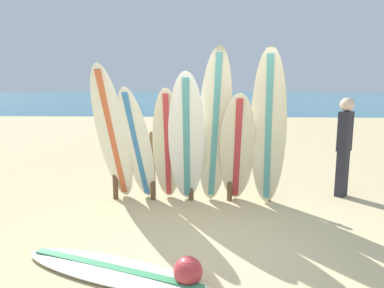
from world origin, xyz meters
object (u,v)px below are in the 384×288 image
object	(u,v)px
small_boat_offshore	(222,100)
beach_ball	(188,271)
surfboard_leaning_center	(187,141)
surfboard_leaning_left	(137,147)
surfboard_rack	(191,160)
surfboard_leaning_center_right	(215,129)
surfboard_leaning_right	(237,150)
surfboard_lying_on_sand	(113,270)
beachgoer_standing	(344,143)
surfboard_leaning_center_left	(167,147)
surfboard_leaning_far_right	(268,131)
surfboard_leaning_far_left	(113,137)

from	to	relation	value
small_boat_offshore	beach_ball	xyz separation A→B (m)	(-1.66, -36.89, -0.11)
surfboard_leaning_center	beach_ball	size ratio (longest dim) A/B	7.40
surfboard_leaning_center	small_boat_offshore	xyz separation A→B (m)	(1.81, 34.64, -0.84)
surfboard_leaning_left	surfboard_leaning_center	size ratio (longest dim) A/B	0.90
surfboard_rack	surfboard_leaning_center_right	xyz separation A→B (m)	(0.39, -0.29, 0.57)
surfboard_leaning_right	surfboard_lying_on_sand	xyz separation A→B (m)	(-1.47, -2.17, -0.91)
surfboard_leaning_left	small_boat_offshore	distance (m)	34.66
surfboard_rack	small_boat_offshore	world-z (taller)	surfboard_rack
surfboard_leaning_center_right	small_boat_offshore	xyz separation A→B (m)	(1.37, 34.54, -1.03)
beachgoer_standing	surfboard_leaning_center_left	bearing A→B (deg)	-168.29
small_boat_offshore	surfboard_leaning_center_left	bearing A→B (deg)	-93.53
surfboard_leaning_far_right	surfboard_leaning_center_left	bearing A→B (deg)	175.30
surfboard_leaning_center_left	beach_ball	size ratio (longest dim) A/B	6.60
surfboard_rack	beachgoer_standing	distance (m)	2.73
surfboard_leaning_center	surfboard_leaning_right	size ratio (longest dim) A/B	1.16
surfboard_leaning_center_left	surfboard_leaning_center_right	size ratio (longest dim) A/B	0.76
surfboard_leaning_right	surfboard_leaning_left	bearing A→B (deg)	-179.32
surfboard_leaning_center_right	surfboard_leaning_far_left	bearing A→B (deg)	-177.94
surfboard_leaning_far_right	beachgoer_standing	bearing A→B (deg)	27.56
surfboard_rack	surfboard_leaning_far_right	world-z (taller)	surfboard_leaning_far_right
surfboard_lying_on_sand	beachgoer_standing	world-z (taller)	beachgoer_standing
surfboard_leaning_left	beachgoer_standing	size ratio (longest dim) A/B	1.12
small_boat_offshore	surfboard_lying_on_sand	bearing A→B (deg)	-93.86
surfboard_leaning_left	surfboard_rack	bearing A→B (deg)	19.10
surfboard_leaning_left	surfboard_lying_on_sand	xyz separation A→B (m)	(0.15, -2.15, -0.95)
surfboard_leaning_right	small_boat_offshore	distance (m)	34.55
surfboard_leaning_center_right	beach_ball	world-z (taller)	surfboard_leaning_center_right
surfboard_leaning_center_right	surfboard_leaning_far_right	size ratio (longest dim) A/B	1.01
surfboard_leaning_right	surfboard_leaning_far_right	world-z (taller)	surfboard_leaning_far_right
surfboard_leaning_center	surfboard_leaning_far_left	bearing A→B (deg)	178.35
surfboard_leaning_far_right	surfboard_rack	bearing A→B (deg)	161.30
surfboard_leaning_center_right	small_boat_offshore	size ratio (longest dim) A/B	1.11
surfboard_leaning_left	surfboard_leaning_center_left	distance (m)	0.49
surfboard_leaning_center_left	surfboard_leaning_center_right	xyz separation A→B (m)	(0.76, -0.01, 0.30)
surfboard_leaning_far_left	surfboard_leaning_center	bearing A→B (deg)	-1.65
surfboard_leaning_far_right	small_boat_offshore	world-z (taller)	surfboard_leaning_far_right
surfboard_leaning_far_right	beach_ball	bearing A→B (deg)	-116.78
surfboard_rack	surfboard_leaning_far_right	bearing A→B (deg)	-18.70
surfboard_leaning_far_right	surfboard_lying_on_sand	distance (m)	3.07
surfboard_rack	surfboard_leaning_center_right	world-z (taller)	surfboard_leaning_center_right
surfboard_rack	surfboard_lying_on_sand	distance (m)	2.64
surfboard_leaning_far_right	surfboard_lying_on_sand	size ratio (longest dim) A/B	1.10
surfboard_leaning_right	beach_ball	size ratio (longest dim) A/B	6.36
surfboard_leaning_far_right	beach_ball	xyz separation A→B (m)	(-1.12, -2.22, -1.12)
surfboard_leaning_right	surfboard_lying_on_sand	distance (m)	2.78
surfboard_leaning_far_left	surfboard_lying_on_sand	distance (m)	2.44
surfboard_leaning_center_left	surfboard_leaning_right	bearing A→B (deg)	0.14
surfboard_leaning_center_left	surfboard_leaning_right	xyz separation A→B (m)	(1.13, 0.00, -0.04)
surfboard_leaning_left	surfboard_leaning_center_right	xyz separation A→B (m)	(1.25, 0.01, 0.30)
surfboard_leaning_right	surfboard_leaning_far_right	bearing A→B (deg)	-16.11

